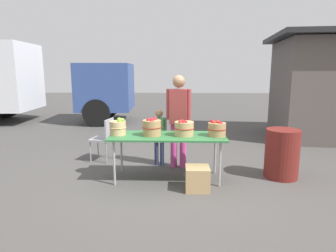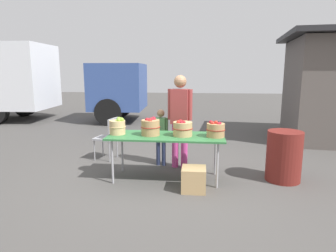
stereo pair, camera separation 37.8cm
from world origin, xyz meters
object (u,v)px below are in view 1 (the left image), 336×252
Objects in this scene: apple_basket_green_0 at (118,127)px; produce_crate at (197,178)px; apple_basket_red_2 at (217,129)px; market_table at (167,138)px; folding_chair at (105,136)px; trash_barrel at (282,154)px; apple_basket_red_0 at (152,127)px; child_customer at (159,133)px; box_truck at (3,80)px; apple_basket_red_1 at (184,128)px; vendor_adult at (179,114)px.

produce_crate is (1.29, -0.46, -0.70)m from apple_basket_green_0.
market_table is at bearing 178.41° from apple_basket_red_2.
folding_chair is 1.03× the size of trash_barrel.
apple_basket_red_0 is 0.29× the size of child_customer.
trash_barrel is at bearing 174.68° from child_customer.
child_customer is at bearing 84.43° from apple_basket_red_0.
apple_basket_green_0 is 0.04× the size of box_truck.
apple_basket_red_1 is at bearing -174.66° from trash_barrel.
box_truck reaches higher than market_table.
produce_crate is at bearing -65.15° from apple_basket_red_1.
produce_crate is at bearing 113.86° from vendor_adult.
apple_basket_green_0 is 1.15m from folding_chair.
child_customer is 1.41m from produce_crate.
trash_barrel is (3.23, -0.84, -0.09)m from folding_chair.
vendor_adult is at bearing 31.90° from apple_basket_green_0.
market_table is 0.24× the size of box_truck.
box_truck is at bearing 146.04° from trash_barrel.
apple_basket_green_0 is 0.17× the size of vendor_adult.
apple_basket_red_0 is at bearing 94.20° from child_customer.
market_table is 0.74m from child_customer.
vendor_adult is (-0.09, 0.64, 0.14)m from apple_basket_red_1.
child_customer is (-0.98, 0.74, -0.23)m from apple_basket_red_2.
apple_basket_red_1 is at bearing -44.44° from box_truck.
apple_basket_red_2 is 0.88m from produce_crate.
child_customer is 0.14× the size of box_truck.
produce_crate is at bearing -157.95° from trash_barrel.
child_customer reaches higher than apple_basket_red_2.
box_truck is (-5.98, 5.47, 0.78)m from market_table.
trash_barrel is (2.75, 0.14, -0.46)m from apple_basket_green_0.
apple_basket_red_0 is at bearing -2.35° from apple_basket_green_0.
apple_basket_red_2 is at bearing 52.43° from produce_crate.
vendor_adult reaches higher than apple_basket_red_1.
folding_chair reaches higher than market_table.
child_customer is at bearing 143.24° from apple_basket_red_2.
apple_basket_green_0 is 0.56m from apple_basket_red_0.
box_truck is 8.85m from produce_crate.
market_table is 8.14m from box_truck.
folding_chair reaches higher than produce_crate.
box_truck reaches higher than vendor_adult.
apple_basket_red_1 reaches higher than apple_basket_red_2.
apple_basket_green_0 is 1.09m from apple_basket_red_1.
folding_chair is at bearing 141.06° from produce_crate.
market_table is 0.32m from apple_basket_red_1.
apple_basket_red_2 is 0.18× the size of vendor_adult.
market_table is 6.61× the size of apple_basket_green_0.
apple_basket_red_2 is 2.35m from folding_chair.
produce_crate is at bearing 129.20° from child_customer.
apple_basket_red_1 is 0.40× the size of trash_barrel.
apple_basket_red_0 is at bearing 64.70° from vendor_adult.
apple_basket_red_1 is 0.92× the size of produce_crate.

